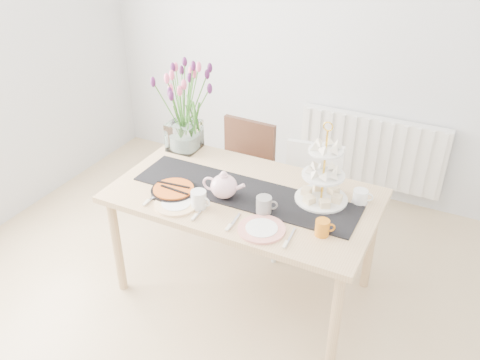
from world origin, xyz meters
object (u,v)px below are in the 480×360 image
at_px(radiator, 371,151).
at_px(dining_table, 244,204).
at_px(mug_white, 199,199).
at_px(plate_left, 176,204).
at_px(chair_brown, 242,169).
at_px(chair_white, 310,193).
at_px(cake_stand, 323,182).
at_px(teapot, 224,186).
at_px(mug_orange, 322,228).
at_px(tulip_vase, 182,95).
at_px(plate_right, 262,229).
at_px(mug_grey, 264,205).
at_px(tart_tin, 174,190).
at_px(cream_jug, 360,197).

relative_size(radiator, dining_table, 0.75).
distance_m(mug_white, plate_left, 0.15).
xyz_separation_m(chair_brown, mug_white, (0.17, -0.92, 0.31)).
xyz_separation_m(chair_white, cake_stand, (0.22, -0.48, 0.41)).
xyz_separation_m(teapot, mug_orange, (0.64, -0.09, -0.03)).
relative_size(teapot, mug_white, 2.37).
bearing_deg(tulip_vase, dining_table, -28.11).
bearing_deg(plate_right, mug_orange, 19.15).
distance_m(chair_brown, mug_grey, 1.01).
relative_size(cake_stand, tart_tin, 1.66).
bearing_deg(tart_tin, cream_jug, 20.72).
bearing_deg(mug_grey, tart_tin, 156.80).
relative_size(cream_jug, mug_orange, 0.94).
height_order(cream_jug, plate_left, cream_jug).
relative_size(mug_grey, mug_orange, 1.15).
bearing_deg(tulip_vase, mug_grey, -30.21).
xyz_separation_m(chair_brown, mug_orange, (0.90, -0.85, 0.30)).
relative_size(cream_jug, mug_grey, 0.82).
bearing_deg(mug_grey, cream_jug, 9.39).
xyz_separation_m(dining_table, mug_grey, (0.19, -0.14, 0.13)).
bearing_deg(mug_white, tart_tin, 168.66).
bearing_deg(plate_left, chair_white, 59.87).
bearing_deg(mug_white, tulip_vase, 134.04).
height_order(dining_table, cake_stand, cake_stand).
distance_m(chair_white, cake_stand, 0.67).
bearing_deg(mug_orange, radiator, 66.75).
xyz_separation_m(cream_jug, mug_grey, (-0.46, -0.35, 0.01)).
bearing_deg(chair_white, cake_stand, -73.55).
bearing_deg(dining_table, teapot, -130.57).
relative_size(chair_white, cream_jug, 9.37).
distance_m(chair_brown, plate_left, 0.99).
height_order(teapot, tart_tin, teapot).
bearing_deg(tulip_vase, plate_right, -35.66).
bearing_deg(tart_tin, teapot, 16.02).
bearing_deg(chair_brown, cream_jug, -22.01).
height_order(mug_white, plate_right, mug_white).
xyz_separation_m(radiator, mug_white, (-0.61, -1.74, 0.35)).
bearing_deg(tulip_vase, chair_brown, 47.42).
bearing_deg(chair_brown, plate_right, -55.78).
bearing_deg(cake_stand, mug_orange, -70.60).
relative_size(radiator, tulip_vase, 1.64).
bearing_deg(cream_jug, tulip_vase, 163.19).
relative_size(dining_table, plate_right, 6.08).
bearing_deg(dining_table, cake_stand, 16.16).
bearing_deg(radiator, tart_tin, -116.42).
distance_m(mug_grey, mug_orange, 0.37).
bearing_deg(tulip_vase, mug_white, -51.88).
bearing_deg(dining_table, radiator, 73.40).
bearing_deg(teapot, plate_left, -144.67).
height_order(radiator, dining_table, same).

